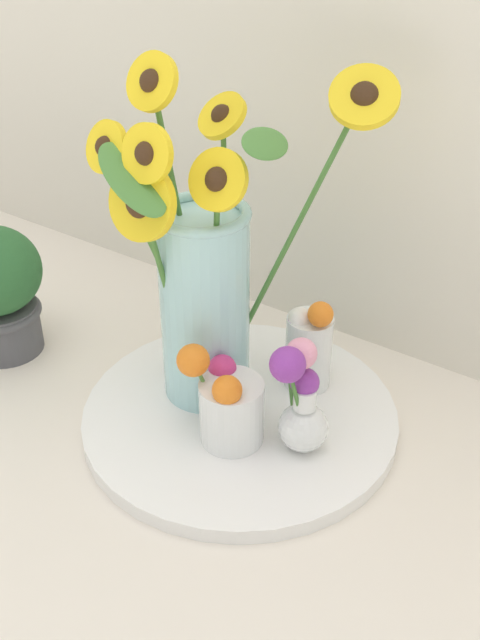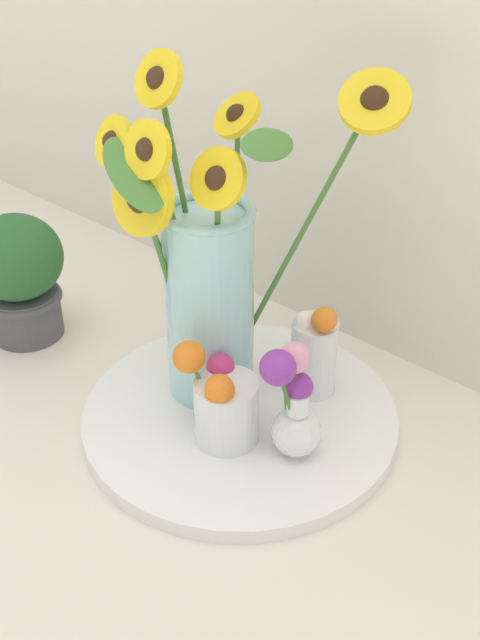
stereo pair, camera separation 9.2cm
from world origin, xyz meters
name	(u,v)px [view 2 (the right image)]	position (x,y,z in m)	size (l,w,h in m)	color
ground_plane	(174,466)	(0.00, 0.00, 0.00)	(6.00, 6.00, 0.00)	silver
serving_tray	(240,416)	(0.01, 0.12, 0.01)	(0.42, 0.42, 0.02)	white
mason_jar_sunflowers	(210,280)	(-0.06, 0.13, 0.19)	(0.30, 0.30, 0.45)	#9ED1D6
vase_small_center	(222,401)	(0.02, 0.07, 0.08)	(0.10, 0.08, 0.14)	white
vase_bulb_right	(293,404)	(0.11, 0.10, 0.10)	(0.08, 0.08, 0.16)	white
vase_small_back	(314,350)	(0.05, 0.22, 0.09)	(0.07, 0.06, 0.14)	white
potted_plant	(19,274)	(-0.39, 0.06, 0.11)	(0.14, 0.14, 0.20)	#4C4C51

